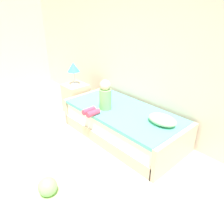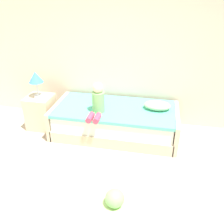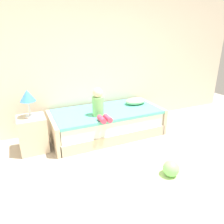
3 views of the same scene
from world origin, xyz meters
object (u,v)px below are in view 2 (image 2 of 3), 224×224
(nightstand, at_px, (41,112))
(toy_ball, at_px, (115,198))
(bed, at_px, (115,121))
(pillow, at_px, (157,105))
(table_lamp, at_px, (36,78))
(child_figure, at_px, (98,101))

(nightstand, bearing_deg, toy_ball, -42.61)
(bed, height_order, nightstand, nightstand)
(pillow, height_order, toy_ball, pillow)
(nightstand, height_order, pillow, pillow)
(pillow, bearing_deg, table_lamp, -176.03)
(table_lamp, bearing_deg, child_figure, -9.52)
(pillow, relative_size, toy_ball, 1.94)
(bed, distance_m, nightstand, 1.35)
(child_figure, distance_m, pillow, 1.00)
(child_figure, height_order, pillow, child_figure)
(bed, relative_size, toy_ball, 9.30)
(table_lamp, distance_m, pillow, 2.08)
(bed, relative_size, table_lamp, 4.69)
(bed, bearing_deg, pillow, 8.22)
(bed, bearing_deg, table_lamp, -178.23)
(nightstand, bearing_deg, pillow, 3.97)
(nightstand, relative_size, pillow, 1.36)
(table_lamp, height_order, toy_ball, table_lamp)
(bed, distance_m, pillow, 0.77)
(nightstand, distance_m, pillow, 2.06)
(nightstand, relative_size, child_figure, 1.18)
(pillow, distance_m, toy_ball, 1.76)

